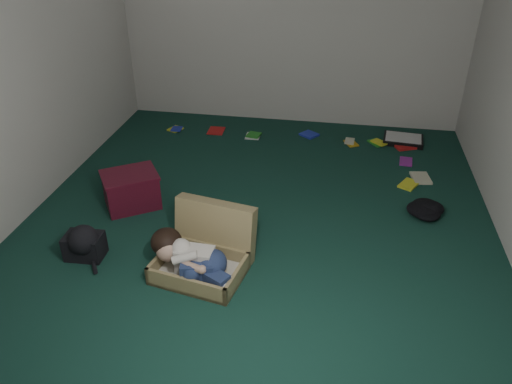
% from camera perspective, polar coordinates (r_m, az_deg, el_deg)
% --- Properties ---
extents(floor, '(4.50, 4.50, 0.00)m').
position_cam_1_polar(floor, '(4.36, 0.34, -2.96)').
color(floor, '#13372C').
rests_on(floor, ground).
extents(wall_back, '(4.50, 0.00, 4.50)m').
position_cam_1_polar(wall_back, '(5.97, 4.23, 19.82)').
color(wall_back, silver).
rests_on(wall_back, ground).
extents(wall_front, '(4.50, 0.00, 4.50)m').
position_cam_1_polar(wall_front, '(1.84, -11.48, -7.46)').
color(wall_front, silver).
rests_on(wall_front, ground).
extents(wall_left, '(0.00, 4.50, 4.50)m').
position_cam_1_polar(wall_left, '(4.56, -25.98, 13.54)').
color(wall_left, silver).
rests_on(wall_left, ground).
extents(suitcase, '(0.74, 0.73, 0.47)m').
position_cam_1_polar(suitcase, '(3.76, -5.72, -6.72)').
color(suitcase, '#9A8655').
rests_on(suitcase, floor).
extents(person, '(0.66, 0.42, 0.29)m').
position_cam_1_polar(person, '(3.65, -7.47, -7.46)').
color(person, silver).
rests_on(person, suitcase).
extents(maroon_bin, '(0.60, 0.57, 0.33)m').
position_cam_1_polar(maroon_bin, '(4.59, -14.07, 0.26)').
color(maroon_bin, '#501020').
rests_on(maroon_bin, floor).
extents(backpack, '(0.37, 0.30, 0.21)m').
position_cam_1_polar(backpack, '(4.08, -19.02, -5.76)').
color(backpack, black).
rests_on(backpack, floor).
extents(clothing_pile, '(0.52, 0.45, 0.15)m').
position_cam_1_polar(clothing_pile, '(4.66, 18.36, -1.24)').
color(clothing_pile, black).
rests_on(clothing_pile, floor).
extents(paper_tray, '(0.47, 0.37, 0.06)m').
position_cam_1_polar(paper_tray, '(5.96, 16.46, 5.77)').
color(paper_tray, black).
rests_on(paper_tray, floor).
extents(book_scatter, '(2.96, 1.24, 0.02)m').
position_cam_1_polar(book_scatter, '(5.63, 8.17, 5.06)').
color(book_scatter, yellow).
rests_on(book_scatter, floor).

